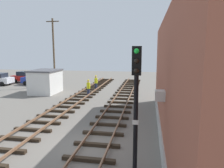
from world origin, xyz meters
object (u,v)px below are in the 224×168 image
at_px(control_hut, 46,81).
at_px(parked_car_red, 26,77).
at_px(parked_car_blue, 37,79).
at_px(track_worker_foreground, 96,83).
at_px(signal_mast, 136,96).
at_px(track_worker_distant, 88,88).
at_px(brick_building, 220,81).
at_px(utility_pole_far, 54,52).

distance_m(control_hut, parked_car_red, 10.10).
bearing_deg(parked_car_blue, track_worker_foreground, -13.76).
height_order(control_hut, parked_car_red, control_hut).
bearing_deg(parked_car_blue, signal_mast, -52.29).
bearing_deg(track_worker_foreground, track_worker_distant, -87.92).
xyz_separation_m(brick_building, control_hut, (-15.82, 10.92, -2.01)).
height_order(control_hut, track_worker_distant, control_hut).
distance_m(signal_mast, track_worker_distant, 15.54).
height_order(brick_building, utility_pole_far, utility_pole_far).
relative_size(parked_car_red, utility_pole_far, 0.46).
xyz_separation_m(signal_mast, brick_building, (4.24, 4.05, 0.13)).
height_order(signal_mast, parked_car_red, signal_mast).
relative_size(control_hut, track_worker_distant, 2.03).
distance_m(utility_pole_far, track_worker_distant, 8.94).
height_order(parked_car_blue, track_worker_distant, track_worker_distant).
bearing_deg(brick_building, parked_car_blue, 140.77).
distance_m(parked_car_blue, track_worker_distant, 11.56).
height_order(signal_mast, track_worker_distant, signal_mast).
relative_size(signal_mast, utility_pole_far, 0.56).
relative_size(signal_mast, track_worker_foreground, 2.78).
height_order(parked_car_red, track_worker_distant, track_worker_distant).
height_order(signal_mast, utility_pole_far, utility_pole_far).
distance_m(parked_car_blue, utility_pole_far, 5.34).
relative_size(signal_mast, parked_car_blue, 1.24).
distance_m(control_hut, utility_pole_far, 5.46).
height_order(signal_mast, parked_car_blue, signal_mast).
bearing_deg(utility_pole_far, signal_mast, -57.20).
distance_m(brick_building, track_worker_foreground, 17.65).
bearing_deg(track_worker_foreground, signal_mast, -71.01).
xyz_separation_m(brick_building, parked_car_blue, (-20.02, 16.34, -2.50)).
height_order(utility_pole_far, track_worker_foreground, utility_pole_far).
bearing_deg(control_hut, signal_mast, -52.30).
xyz_separation_m(signal_mast, parked_car_blue, (-15.77, 20.40, -2.37)).
bearing_deg(parked_car_blue, brick_building, -39.23).
distance_m(brick_building, parked_car_red, 29.29).
xyz_separation_m(brick_building, parked_car_red, (-22.87, 18.13, -2.50)).
relative_size(parked_car_red, track_worker_distant, 2.25).
height_order(brick_building, parked_car_blue, brick_building).
xyz_separation_m(control_hut, parked_car_blue, (-4.20, 5.43, -0.49)).
bearing_deg(parked_car_red, control_hut, -45.66).
height_order(parked_car_blue, utility_pole_far, utility_pole_far).
height_order(signal_mast, track_worker_foreground, signal_mast).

